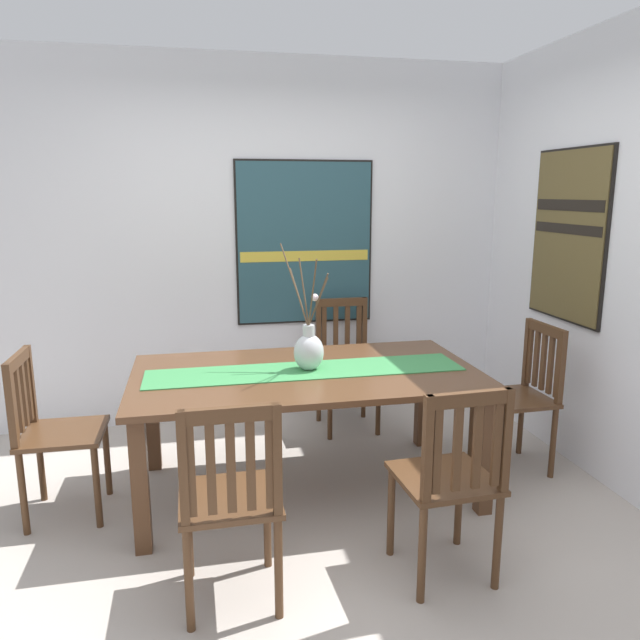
# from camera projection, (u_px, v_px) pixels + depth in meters

# --- Properties ---
(ground_plane) EXTENTS (6.40, 6.40, 0.03)m
(ground_plane) POSITION_uv_depth(u_px,v_px,m) (321.00, 542.00, 3.06)
(ground_plane) COLOR #B2A89E
(wall_back) EXTENTS (6.40, 0.12, 2.70)m
(wall_back) POSITION_uv_depth(u_px,v_px,m) (271.00, 244.00, 4.55)
(wall_back) COLOR silver
(wall_back) RESTS_ON ground_plane
(dining_table) EXTENTS (1.96, 1.09, 0.73)m
(dining_table) POSITION_uv_depth(u_px,v_px,m) (306.00, 385.00, 3.45)
(dining_table) COLOR #51331E
(dining_table) RESTS_ON ground_plane
(table_runner) EXTENTS (1.81, 0.36, 0.01)m
(table_runner) POSITION_uv_depth(u_px,v_px,m) (306.00, 370.00, 3.43)
(table_runner) COLOR #388447
(table_runner) RESTS_ON dining_table
(centerpiece_vase) EXTENTS (0.26, 0.36, 0.72)m
(centerpiece_vase) POSITION_uv_depth(u_px,v_px,m) (309.00, 349.00, 3.42)
(centerpiece_vase) COLOR silver
(centerpiece_vase) RESTS_ON dining_table
(chair_0) EXTENTS (0.43, 0.43, 0.96)m
(chair_0) POSITION_uv_depth(u_px,v_px,m) (346.00, 361.00, 4.46)
(chair_0) COLOR #4C301C
(chair_0) RESTS_ON ground_plane
(chair_1) EXTENTS (0.42, 0.42, 0.94)m
(chair_1) POSITION_uv_depth(u_px,v_px,m) (230.00, 497.00, 2.47)
(chair_1) COLOR #4C301C
(chair_1) RESTS_ON ground_plane
(chair_2) EXTENTS (0.42, 0.42, 0.92)m
(chair_2) POSITION_uv_depth(u_px,v_px,m) (52.00, 430.00, 3.20)
(chair_2) COLOR #4C301C
(chair_2) RESTS_ON ground_plane
(chair_3) EXTENTS (0.43, 0.43, 0.93)m
(chair_3) POSITION_uv_depth(u_px,v_px,m) (523.00, 393.00, 3.76)
(chair_3) COLOR #4C301C
(chair_3) RESTS_ON ground_plane
(chair_4) EXTENTS (0.44, 0.44, 0.94)m
(chair_4) POSITION_uv_depth(u_px,v_px,m) (450.00, 478.00, 2.65)
(chair_4) COLOR #4C301C
(chair_4) RESTS_ON ground_plane
(painting_on_back_wall) EXTENTS (1.04, 0.05, 1.23)m
(painting_on_back_wall) POSITION_uv_depth(u_px,v_px,m) (305.00, 243.00, 4.54)
(painting_on_back_wall) COLOR black
(painting_on_side_wall) EXTENTS (0.05, 0.76, 1.10)m
(painting_on_side_wall) POSITION_uv_depth(u_px,v_px,m) (569.00, 236.00, 3.84)
(painting_on_side_wall) COLOR black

